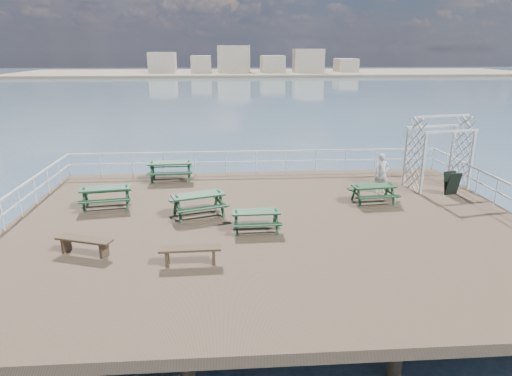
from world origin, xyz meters
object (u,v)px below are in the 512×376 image
(picnic_table_c, at_px, (374,190))
(flat_bench_near, at_px, (84,242))
(picnic_table_e, at_px, (256,216))
(picnic_table_d, at_px, (198,200))
(picnic_table_b, at_px, (171,167))
(picnic_table_a, at_px, (106,193))
(person, at_px, (382,173))
(trellis_arbor, at_px, (438,156))
(flat_bench_far, at_px, (190,252))

(picnic_table_c, relative_size, flat_bench_near, 1.00)
(picnic_table_e, bearing_deg, picnic_table_d, 139.66)
(picnic_table_b, bearing_deg, picnic_table_c, -27.48)
(picnic_table_a, relative_size, picnic_table_e, 1.27)
(picnic_table_a, xyz_separation_m, person, (10.99, 1.06, 0.27))
(picnic_table_a, distance_m, flat_bench_near, 4.19)
(picnic_table_b, xyz_separation_m, flat_bench_near, (-1.67, -7.81, -0.25))
(picnic_table_d, relative_size, person, 1.33)
(trellis_arbor, distance_m, person, 2.75)
(picnic_table_b, height_order, flat_bench_near, picnic_table_b)
(picnic_table_a, bearing_deg, picnic_table_d, -26.11)
(picnic_table_a, distance_m, trellis_arbor, 13.75)
(picnic_table_d, relative_size, trellis_arbor, 0.71)
(picnic_table_a, bearing_deg, person, -3.20)
(picnic_table_a, xyz_separation_m, trellis_arbor, (13.62, 1.64, 0.82))
(picnic_table_b, relative_size, picnic_table_c, 1.17)
(flat_bench_near, xyz_separation_m, person, (10.64, 5.23, 0.47))
(trellis_arbor, bearing_deg, picnic_table_d, -175.78)
(picnic_table_a, height_order, person, person)
(flat_bench_far, bearing_deg, person, 37.59)
(picnic_table_c, relative_size, trellis_arbor, 0.56)
(picnic_table_a, distance_m, picnic_table_c, 10.27)
(picnic_table_b, bearing_deg, picnic_table_d, -75.08)
(flat_bench_near, relative_size, trellis_arbor, 0.56)
(picnic_table_a, height_order, picnic_table_b, picnic_table_b)
(picnic_table_a, xyz_separation_m, flat_bench_far, (3.48, -5.03, -0.20))
(flat_bench_near, bearing_deg, picnic_table_e, 36.26)
(picnic_table_d, xyz_separation_m, trellis_arbor, (10.10, 2.74, 0.82))
(flat_bench_near, bearing_deg, picnic_table_c, 42.06)
(picnic_table_b, height_order, picnic_table_e, picnic_table_b)
(flat_bench_near, height_order, trellis_arbor, trellis_arbor)
(picnic_table_a, distance_m, flat_bench_far, 6.12)
(picnic_table_b, distance_m, flat_bench_far, 8.79)
(picnic_table_d, distance_m, trellis_arbor, 10.50)
(picnic_table_d, xyz_separation_m, flat_bench_far, (-0.04, -3.92, -0.21))
(picnic_table_e, height_order, trellis_arbor, trellis_arbor)
(flat_bench_near, bearing_deg, person, 46.37)
(picnic_table_c, relative_size, picnic_table_d, 0.79)
(person, bearing_deg, picnic_table_b, 161.48)
(picnic_table_d, bearing_deg, picnic_table_a, 144.23)
(picnic_table_e, relative_size, flat_bench_far, 0.93)
(picnic_table_d, bearing_deg, trellis_arbor, -3.19)
(picnic_table_a, relative_size, picnic_table_d, 0.91)
(picnic_table_e, xyz_separation_m, flat_bench_near, (-5.14, -1.48, -0.12))
(picnic_table_b, distance_m, picnic_table_d, 4.97)
(picnic_table_b, relative_size, picnic_table_e, 1.28)
(picnic_table_d, relative_size, flat_bench_far, 1.29)
(picnic_table_b, height_order, picnic_table_c, picnic_table_b)
(picnic_table_c, height_order, flat_bench_near, picnic_table_c)
(trellis_arbor, relative_size, person, 1.88)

